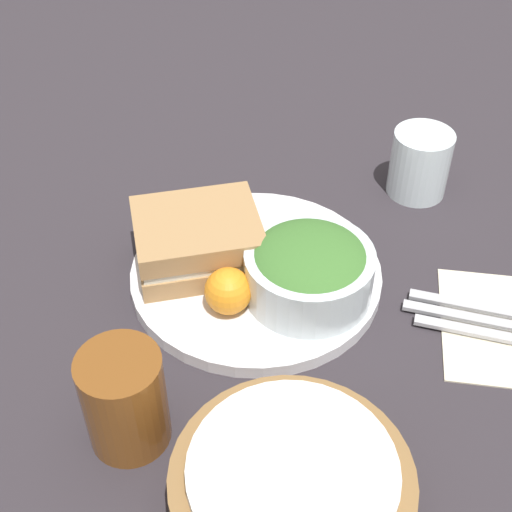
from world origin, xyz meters
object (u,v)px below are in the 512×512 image
drink_glass (125,400)px  bread_basket (291,491)px  fork (499,311)px  spoon (498,336)px  sandwich (198,240)px  salad_bowl (309,268)px  knife (499,323)px  dressing_cup (290,232)px  plate (256,275)px  water_glass (420,163)px

drink_glass → bread_basket: size_ratio=0.52×
fork → spoon: size_ratio=1.11×
spoon → sandwich: bearing=177.3°
salad_bowl → drink_glass: size_ratio=1.34×
salad_bowl → spoon: (-0.20, 0.02, -0.04)m
sandwich → salad_bowl: size_ratio=1.22×
drink_glass → spoon: (-0.34, -0.16, -0.04)m
drink_glass → fork: drink_glass is taller
salad_bowl → drink_glass: (0.14, 0.19, -0.00)m
fork → knife: same height
drink_glass → fork: (-0.35, -0.20, -0.04)m
dressing_cup → fork: size_ratio=0.32×
plate → drink_glass: bearing=68.9°
spoon → water_glass: bearing=115.4°
knife → water_glass: water_glass is taller
dressing_cup → water_glass: (-0.15, -0.14, 0.01)m
fork → water_glass: size_ratio=2.22×
salad_bowl → dressing_cup: bearing=-70.6°
salad_bowl → bread_basket: bearing=92.1°
plate → spoon: plate is taller
bread_basket → water_glass: (-0.11, -0.46, 0.01)m
dressing_cup → knife: size_ratio=0.30×
fork → knife: 0.02m
bread_basket → spoon: size_ratio=1.15×
sandwich → dressing_cup: 0.11m
plate → knife: (-0.26, 0.03, -0.00)m
bread_basket → water_glass: 0.48m
knife → dressing_cup: bearing=166.9°
dressing_cup → water_glass: 0.20m
fork → plate: bearing=-176.1°
plate → fork: 0.26m
fork → sandwich: bearing=-176.5°
plate → water_glass: water_glass is taller
plate → bread_basket: size_ratio=1.42×
sandwich → plate: bearing=174.6°
sandwich → drink_glass: (0.02, 0.22, 0.01)m
dressing_cup → bread_basket: size_ratio=0.30×
sandwich → fork: sandwich is taller
knife → plate: bearing=180.0°
fork → salad_bowl: bearing=-169.5°
plate → sandwich: sandwich is taller
fork → water_glass: bearing=119.3°
dressing_cup → fork: 0.24m
salad_bowl → water_glass: water_glass is taller
salad_bowl → bread_basket: salad_bowl is taller
spoon → salad_bowl: bearing=-179.7°
plate → water_glass: bearing=-132.8°
plate → spoon: size_ratio=1.63×
salad_bowl → dressing_cup: salad_bowl is taller
knife → sandwich: bearing=-179.6°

